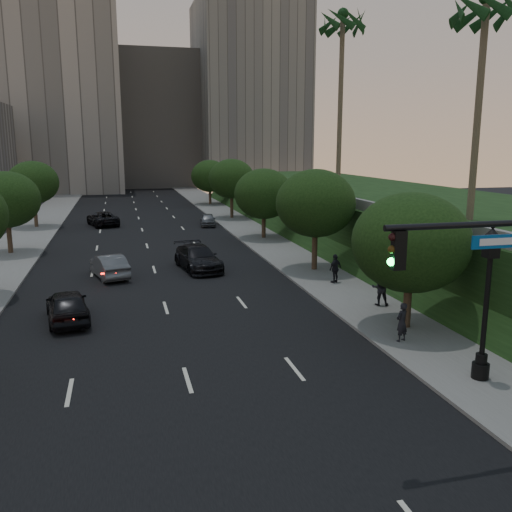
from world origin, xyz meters
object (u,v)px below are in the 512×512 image
object	(u,v)px
street_lamp	(486,311)
pedestrian_b	(380,288)
pedestrian_c	(335,268)
sedan_near_left	(67,306)
pedestrian_a	(402,322)
sedan_far_left	(103,219)
sedan_far_right	(208,220)
sedan_near_right	(198,258)
sedan_mid_left	(109,266)

from	to	relation	value
street_lamp	pedestrian_b	size ratio (longest dim) A/B	3.09
pedestrian_c	sedan_near_left	bearing A→B (deg)	-17.29
pedestrian_a	sedan_far_left	bearing A→B (deg)	-94.45
sedan_near_left	sedan_far_right	size ratio (longest dim) A/B	1.21
sedan_near_left	sedan_near_right	xyz separation A→B (m)	(7.56, 9.36, 0.03)
sedan_far_left	pedestrian_a	distance (m)	40.77
sedan_mid_left	sedan_far_right	bearing A→B (deg)	-130.15
pedestrian_a	pedestrian_b	world-z (taller)	pedestrian_b
sedan_far_right	pedestrian_c	world-z (taller)	pedestrian_c
sedan_far_left	sedan_near_right	size ratio (longest dim) A/B	0.96
street_lamp	sedan_far_right	bearing A→B (deg)	94.70
sedan_far_left	sedan_far_right	bearing A→B (deg)	149.59
sedan_near_right	sedan_far_right	world-z (taller)	sedan_near_right
sedan_far_left	pedestrian_b	size ratio (longest dim) A/B	2.93
sedan_near_right	pedestrian_b	distance (m)	13.47
sedan_mid_left	sedan_far_right	world-z (taller)	sedan_mid_left
street_lamp	sedan_near_right	xyz separation A→B (m)	(-7.12, 20.00, -1.83)
sedan_near_left	sedan_far_right	world-z (taller)	sedan_near_left
sedan_near_left	sedan_near_right	bearing A→B (deg)	-137.57
sedan_near_right	pedestrian_a	bearing A→B (deg)	-76.93
sedan_near_right	sedan_far_right	bearing A→B (deg)	70.65
sedan_far_left	sedan_far_right	world-z (taller)	sedan_far_left
sedan_far_left	pedestrian_c	size ratio (longest dim) A/B	3.08
sedan_far_right	pedestrian_a	world-z (taller)	pedestrian_a
sedan_far_right	sedan_mid_left	bearing A→B (deg)	-107.51
sedan_far_left	sedan_far_right	size ratio (longest dim) A/B	1.41
pedestrian_a	sedan_near_left	bearing A→B (deg)	-48.65
street_lamp	sedan_near_left	xyz separation A→B (m)	(-14.68, 10.65, -1.86)
sedan_far_left	pedestrian_c	xyz separation A→B (m)	(14.07, -28.74, 0.28)
street_lamp	sedan_far_left	distance (m)	44.89
pedestrian_a	pedestrian_c	bearing A→B (deg)	-119.33
sedan_far_right	pedestrian_c	bearing A→B (deg)	-74.68
sedan_far_left	pedestrian_b	bearing A→B (deg)	98.46
sedan_far_left	sedan_near_right	bearing A→B (deg)	91.57
street_lamp	pedestrian_a	size ratio (longest dim) A/B	3.38
sedan_far_left	sedan_near_right	xyz separation A→B (m)	(6.71, -22.66, 0.07)
sedan_mid_left	sedan_far_left	distance (m)	23.48
street_lamp	sedan_near_right	distance (m)	21.31
street_lamp	sedan_far_left	xyz separation A→B (m)	(-13.83, 42.67, -1.89)
pedestrian_a	pedestrian_b	bearing A→B (deg)	-130.36
sedan_mid_left	sedan_near_right	distance (m)	5.82
sedan_far_right	pedestrian_b	distance (m)	30.95
street_lamp	pedestrian_a	bearing A→B (deg)	102.22
sedan_far_left	pedestrian_a	world-z (taller)	pedestrian_a
sedan_near_right	pedestrian_b	world-z (taller)	pedestrian_b
sedan_far_left	sedan_near_right	world-z (taller)	sedan_near_right
sedan_far_right	pedestrian_a	bearing A→B (deg)	-78.56
sedan_near_left	sedan_near_right	distance (m)	12.03
sedan_far_right	pedestrian_a	distance (m)	35.81
sedan_near_left	pedestrian_a	xyz separation A→B (m)	(13.81, -6.63, 0.20)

